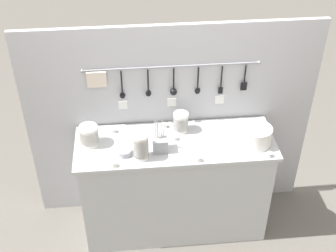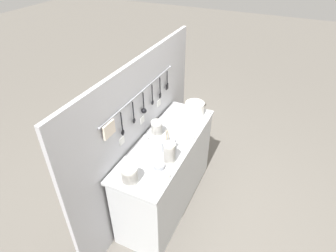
{
  "view_description": "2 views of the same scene",
  "coord_description": "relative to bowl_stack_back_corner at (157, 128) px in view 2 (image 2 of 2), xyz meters",
  "views": [
    {
      "loc": [
        -0.33,
        -2.8,
        3.23
      ],
      "look_at": [
        -0.05,
        0.03,
        1.07
      ],
      "focal_mm": 50.0,
      "sensor_mm": 36.0,
      "label": 1
    },
    {
      "loc": [
        -2.09,
        -0.99,
        2.76
      ],
      "look_at": [
        0.08,
        0.02,
        1.07
      ],
      "focal_mm": 30.0,
      "sensor_mm": 36.0,
      "label": 2
    }
  ],
  "objects": [
    {
      "name": "cup_back_right",
      "position": [
        0.09,
        -0.38,
        -0.06
      ],
      "size": [
        0.04,
        0.04,
        0.04
      ],
      "color": "silver",
      "rests_on": "counter"
    },
    {
      "name": "cutlery_caddy",
      "position": [
        -0.18,
        -0.23,
        -0.02
      ],
      "size": [
        0.11,
        0.11,
        0.27
      ],
      "color": "#93969E",
      "rests_on": "counter"
    },
    {
      "name": "back_wall",
      "position": [
        -0.06,
        0.16,
        -0.12
      ],
      "size": [
        2.36,
        0.09,
        1.78
      ],
      "color": "#B2B2B7",
      "rests_on": "ground"
    },
    {
      "name": "cup_mid_row",
      "position": [
        -0.06,
        -0.11,
        -0.06
      ],
      "size": [
        0.04,
        0.04,
        0.04
      ],
      "color": "silver",
      "rests_on": "counter"
    },
    {
      "name": "cup_edge_far",
      "position": [
        -0.54,
        -0.38,
        -0.06
      ],
      "size": [
        0.04,
        0.04,
        0.04
      ],
      "color": "silver",
      "rests_on": "counter"
    },
    {
      "name": "cup_front_right",
      "position": [
        -0.54,
        0.03,
        -0.06
      ],
      "size": [
        0.04,
        0.04,
        0.04
      ],
      "color": "silver",
      "rests_on": "counter"
    },
    {
      "name": "bowl_stack_short_front",
      "position": [
        -0.72,
        -0.1,
        -0.0
      ],
      "size": [
        0.14,
        0.14,
        0.17
      ],
      "color": "silver",
      "rests_on": "counter"
    },
    {
      "name": "counter",
      "position": [
        -0.06,
        -0.15,
        -0.55
      ],
      "size": [
        1.56,
        0.55,
        0.94
      ],
      "color": "#B7BABC",
      "rests_on": "ground"
    },
    {
      "name": "steel_mixing_bowl",
      "position": [
        -0.45,
        -0.26,
        -0.06
      ],
      "size": [
        0.1,
        0.1,
        0.04
      ],
      "color": "#93969E",
      "rests_on": "counter"
    },
    {
      "name": "bowl_stack_back_corner",
      "position": [
        0.0,
        0.0,
        0.0
      ],
      "size": [
        0.12,
        0.12,
        0.17
      ],
      "color": "silver",
      "rests_on": "counter"
    },
    {
      "name": "bowl_stack_tall_left",
      "position": [
        -0.33,
        -0.3,
        0.02
      ],
      "size": [
        0.11,
        0.11,
        0.21
      ],
      "color": "silver",
      "rests_on": "counter"
    },
    {
      "name": "cup_front_left",
      "position": [
        0.62,
        -0.38,
        -0.06
      ],
      "size": [
        0.04,
        0.04,
        0.04
      ],
      "color": "silver",
      "rests_on": "counter"
    },
    {
      "name": "plate_stack",
      "position": [
        0.56,
        -0.22,
        -0.01
      ],
      "size": [
        0.23,
        0.23,
        0.15
      ],
      "color": "silver",
      "rests_on": "counter"
    },
    {
      "name": "ground_plane",
      "position": [
        -0.06,
        -0.15,
        -1.02
      ],
      "size": [
        20.0,
        20.0,
        0.0
      ],
      "primitive_type": "plane",
      "color": "#666059"
    },
    {
      "name": "cup_beside_plates",
      "position": [
        -0.13,
        0.06,
        -0.06
      ],
      "size": [
        0.04,
        0.04,
        0.04
      ],
      "color": "silver",
      "rests_on": "counter"
    }
  ]
}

